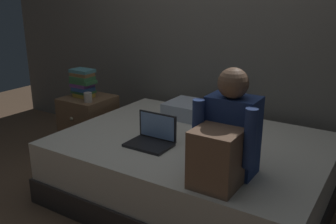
{
  "coord_description": "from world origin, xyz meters",
  "views": [
    {
      "loc": [
        1.45,
        -2.01,
        1.54
      ],
      "look_at": [
        0.1,
        0.1,
        0.74
      ],
      "focal_mm": 39.76,
      "sensor_mm": 36.0,
      "label": 1
    }
  ],
  "objects_px": {
    "nightstand": "(89,125)",
    "person_sitting": "(226,138)",
    "book_stack": "(83,83)",
    "bed": "(193,168)",
    "laptop": "(153,137)",
    "pillow": "(198,111)",
    "mug": "(88,97)"
  },
  "relations": [
    {
      "from": "pillow",
      "to": "person_sitting",
      "type": "bearing_deg",
      "value": -53.75
    },
    {
      "from": "person_sitting",
      "to": "nightstand",
      "type": "bearing_deg",
      "value": 159.53
    },
    {
      "from": "person_sitting",
      "to": "pillow",
      "type": "relative_size",
      "value": 1.17
    },
    {
      "from": "bed",
      "to": "mug",
      "type": "bearing_deg",
      "value": 175.34
    },
    {
      "from": "bed",
      "to": "pillow",
      "type": "relative_size",
      "value": 3.57
    },
    {
      "from": "nightstand",
      "to": "laptop",
      "type": "distance_m",
      "value": 1.22
    },
    {
      "from": "book_stack",
      "to": "nightstand",
      "type": "bearing_deg",
      "value": 19.56
    },
    {
      "from": "nightstand",
      "to": "person_sitting",
      "type": "height_order",
      "value": "person_sitting"
    },
    {
      "from": "person_sitting",
      "to": "book_stack",
      "type": "distance_m",
      "value": 1.9
    },
    {
      "from": "book_stack",
      "to": "pillow",
      "type": "bearing_deg",
      "value": 12.25
    },
    {
      "from": "bed",
      "to": "laptop",
      "type": "height_order",
      "value": "laptop"
    },
    {
      "from": "bed",
      "to": "pillow",
      "type": "height_order",
      "value": "pillow"
    },
    {
      "from": "nightstand",
      "to": "book_stack",
      "type": "bearing_deg",
      "value": -160.44
    },
    {
      "from": "book_stack",
      "to": "laptop",
      "type": "bearing_deg",
      "value": -21.86
    },
    {
      "from": "book_stack",
      "to": "person_sitting",
      "type": "bearing_deg",
      "value": -19.78
    },
    {
      "from": "nightstand",
      "to": "book_stack",
      "type": "distance_m",
      "value": 0.43
    },
    {
      "from": "nightstand",
      "to": "book_stack",
      "type": "xyz_separation_m",
      "value": [
        -0.03,
        -0.01,
        0.43
      ]
    },
    {
      "from": "laptop",
      "to": "mug",
      "type": "height_order",
      "value": "laptop"
    },
    {
      "from": "person_sitting",
      "to": "pillow",
      "type": "bearing_deg",
      "value": 126.25
    },
    {
      "from": "nightstand",
      "to": "person_sitting",
      "type": "xyz_separation_m",
      "value": [
        1.75,
        -0.65,
        0.45
      ]
    },
    {
      "from": "laptop",
      "to": "mug",
      "type": "xyz_separation_m",
      "value": [
        -0.97,
        0.35,
        0.07
      ]
    },
    {
      "from": "laptop",
      "to": "pillow",
      "type": "relative_size",
      "value": 0.57
    },
    {
      "from": "bed",
      "to": "nightstand",
      "type": "relative_size",
      "value": 3.51
    },
    {
      "from": "person_sitting",
      "to": "book_stack",
      "type": "bearing_deg",
      "value": 160.22
    },
    {
      "from": "bed",
      "to": "laptop",
      "type": "distance_m",
      "value": 0.44
    },
    {
      "from": "nightstand",
      "to": "mug",
      "type": "relative_size",
      "value": 6.34
    },
    {
      "from": "bed",
      "to": "mug",
      "type": "distance_m",
      "value": 1.23
    },
    {
      "from": "laptop",
      "to": "pillow",
      "type": "distance_m",
      "value": 0.7
    },
    {
      "from": "bed",
      "to": "person_sitting",
      "type": "distance_m",
      "value": 0.8
    },
    {
      "from": "nightstand",
      "to": "person_sitting",
      "type": "distance_m",
      "value": 1.93
    },
    {
      "from": "pillow",
      "to": "nightstand",
      "type": "bearing_deg",
      "value": -167.98
    },
    {
      "from": "nightstand",
      "to": "mug",
      "type": "xyz_separation_m",
      "value": [
        0.13,
        -0.12,
        0.33
      ]
    }
  ]
}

